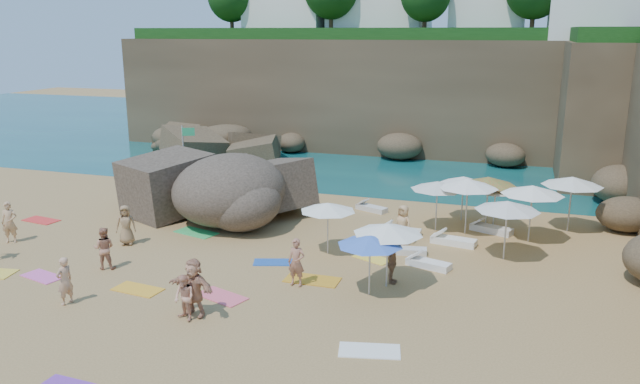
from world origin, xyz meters
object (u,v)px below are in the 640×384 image
(lounger_0, at_px, (454,241))
(person_stand_4, at_px, (403,225))
(person_stand_3, at_px, (392,263))
(flag_pole, at_px, (185,151))
(parasol_0, at_px, (468,183))
(person_stand_6, at_px, (65,281))
(parasol_1, at_px, (496,187))
(rock_outcrop, at_px, (209,214))
(parasol_2, at_px, (437,185))
(person_stand_1, at_px, (104,248))
(person_stand_5, at_px, (260,181))
(person_stand_0, at_px, (9,222))
(person_stand_2, at_px, (277,174))

(lounger_0, distance_m, person_stand_4, 2.21)
(lounger_0, xyz_separation_m, person_stand_3, (-1.61, -4.81, 0.60))
(flag_pole, bearing_deg, lounger_0, -14.68)
(parasol_0, xyz_separation_m, person_stand_4, (-2.34, -2.20, -1.43))
(person_stand_6, bearing_deg, parasol_1, 147.86)
(rock_outcrop, height_order, person_stand_3, rock_outcrop)
(flag_pole, distance_m, parasol_2, 13.81)
(rock_outcrop, distance_m, parasol_1, 13.49)
(person_stand_1, distance_m, person_stand_5, 11.12)
(person_stand_5, bearing_deg, person_stand_0, -147.45)
(rock_outcrop, bearing_deg, person_stand_0, -132.51)
(person_stand_6, bearing_deg, person_stand_4, 148.15)
(person_stand_4, bearing_deg, person_stand_6, -106.55)
(lounger_0, distance_m, person_stand_6, 14.95)
(rock_outcrop, relative_size, person_stand_6, 4.97)
(lounger_0, xyz_separation_m, person_stand_0, (-17.63, -5.48, 0.73))
(flag_pole, relative_size, person_stand_2, 2.27)
(person_stand_0, xyz_separation_m, person_stand_6, (6.35, -4.31, -0.08))
(person_stand_5, xyz_separation_m, person_stand_6, (-0.73, -14.04, -0.16))
(person_stand_0, bearing_deg, lounger_0, -7.32)
(parasol_2, xyz_separation_m, person_stand_3, (-0.63, -6.54, -1.31))
(rock_outcrop, relative_size, person_stand_5, 4.15)
(rock_outcrop, relative_size, parasol_0, 3.06)
(parasol_2, xyz_separation_m, lounger_0, (0.98, -1.73, -1.90))
(parasol_1, bearing_deg, parasol_2, -156.25)
(person_stand_1, xyz_separation_m, person_stand_2, (1.45, 13.45, 0.02))
(flag_pole, relative_size, parasol_1, 1.70)
(parasol_1, height_order, lounger_0, parasol_1)
(person_stand_5, distance_m, person_stand_6, 14.06)
(person_stand_1, bearing_deg, person_stand_6, 84.14)
(flag_pole, relative_size, lounger_0, 2.03)
(parasol_0, xyz_separation_m, person_stand_0, (-17.94, -7.13, -1.38))
(lounger_0, distance_m, person_stand_3, 5.11)
(lounger_0, distance_m, person_stand_2, 12.53)
(flag_pole, height_order, parasol_0, flag_pole)
(parasol_1, distance_m, parasol_2, 2.65)
(person_stand_3, bearing_deg, person_stand_2, 41.48)
(parasol_0, bearing_deg, person_stand_5, 166.52)
(flag_pole, distance_m, parasol_0, 15.10)
(rock_outcrop, relative_size, person_stand_2, 4.82)
(parasol_0, xyz_separation_m, person_stand_6, (-11.59, -11.43, -1.45))
(flag_pole, height_order, person_stand_3, flag_pole)
(person_stand_2, bearing_deg, parasol_2, -162.76)
(rock_outcrop, xyz_separation_m, person_stand_1, (-0.24, -7.67, 0.80))
(parasol_2, bearing_deg, lounger_0, -60.31)
(parasol_1, relative_size, person_stand_4, 1.32)
(flag_pole, distance_m, person_stand_6, 14.11)
(person_stand_1, relative_size, person_stand_5, 0.84)
(person_stand_3, bearing_deg, lounger_0, -14.99)
(lounger_0, xyz_separation_m, person_stand_2, (-10.58, 6.68, 0.68))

